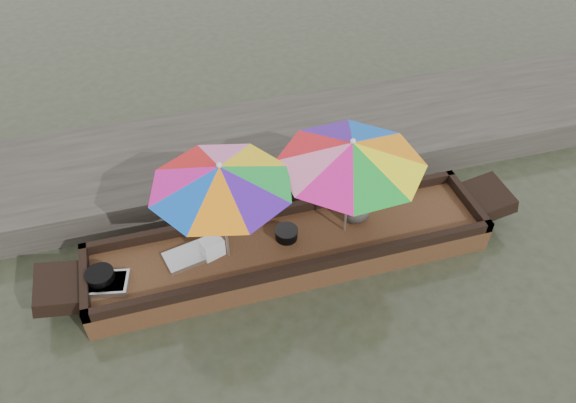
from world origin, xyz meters
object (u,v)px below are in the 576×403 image
object	(u,v)px
vendor	(359,194)
charcoal_grill	(286,234)
cooking_pot	(101,278)
tray_crayfish	(106,284)
umbrella_bow	(224,212)
supply_bag	(212,247)
umbrella_stern	(348,188)
tray_scallop	(187,257)
boat_hull	(290,250)

from	to	relation	value
vendor	charcoal_grill	bearing A→B (deg)	-2.96
cooking_pot	charcoal_grill	size ratio (longest dim) A/B	1.19
tray_crayfish	umbrella_bow	xyz separation A→B (m)	(1.58, 0.09, 0.73)
tray_crayfish	umbrella_bow	distance (m)	1.74
tray_crayfish	supply_bag	size ratio (longest dim) A/B	1.99
umbrella_stern	supply_bag	bearing A→B (deg)	177.68
vendor	umbrella_stern	size ratio (longest dim) A/B	0.51
cooking_pot	vendor	bearing A→B (deg)	2.90
vendor	umbrella_stern	world-z (taller)	umbrella_stern
charcoal_grill	umbrella_bow	world-z (taller)	umbrella_bow
charcoal_grill	umbrella_stern	bearing A→B (deg)	-5.81
tray_crayfish	supply_bag	world-z (taller)	supply_bag
supply_bag	vendor	bearing A→B (deg)	2.42
vendor	umbrella_stern	bearing A→B (deg)	27.20
umbrella_stern	umbrella_bow	bearing A→B (deg)	180.00
charcoal_grill	umbrella_bow	bearing A→B (deg)	-174.24
cooking_pot	tray_scallop	distance (m)	1.09
charcoal_grill	umbrella_bow	distance (m)	1.08
umbrella_stern	tray_crayfish	bearing A→B (deg)	-178.35
boat_hull	cooking_pot	bearing A→B (deg)	-179.64
charcoal_grill	cooking_pot	bearing A→B (deg)	-177.71
tray_scallop	supply_bag	xyz separation A→B (m)	(0.34, -0.02, 0.10)
supply_bag	vendor	world-z (taller)	vendor
charcoal_grill	supply_bag	distance (m)	1.02
umbrella_bow	cooking_pot	bearing A→B (deg)	-179.45
boat_hull	charcoal_grill	distance (m)	0.26
cooking_pot	vendor	distance (m)	3.51
cooking_pot	supply_bag	size ratio (longest dim) A/B	1.27
charcoal_grill	tray_crayfish	bearing A→B (deg)	-175.83
tray_crayfish	charcoal_grill	size ratio (longest dim) A/B	1.87
vendor	umbrella_bow	bearing A→B (deg)	-2.33
boat_hull	supply_bag	world-z (taller)	supply_bag
supply_bag	tray_crayfish	bearing A→B (deg)	-173.11
tray_scallop	supply_bag	bearing A→B (deg)	-3.07
charcoal_grill	tray_scallop	bearing A→B (deg)	179.58
boat_hull	charcoal_grill	xyz separation A→B (m)	(-0.03, 0.08, 0.25)
cooking_pot	umbrella_stern	size ratio (longest dim) A/B	0.19
cooking_pot	supply_bag	distance (m)	1.43
cooking_pot	umbrella_stern	xyz separation A→B (m)	(3.25, 0.02, 0.68)
supply_bag	vendor	size ratio (longest dim) A/B	0.29
cooking_pot	tray_crayfish	size ratio (longest dim) A/B	0.64
cooking_pot	tray_crayfish	bearing A→B (deg)	-56.84
boat_hull	tray_scallop	bearing A→B (deg)	176.19
supply_bag	umbrella_stern	xyz separation A→B (m)	(1.83, -0.07, 0.65)
tray_scallop	charcoal_grill	distance (m)	1.36
vendor	umbrella_bow	world-z (taller)	umbrella_bow
boat_hull	umbrella_stern	xyz separation A→B (m)	(0.78, 0.00, 0.95)
boat_hull	tray_scallop	distance (m)	1.40
charcoal_grill	boat_hull	bearing A→B (deg)	-71.58
tray_crayfish	vendor	size ratio (longest dim) A/B	0.58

